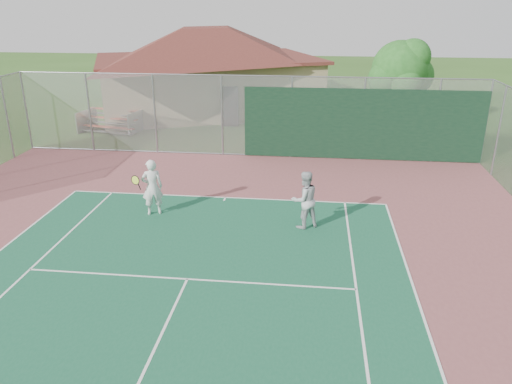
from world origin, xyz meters
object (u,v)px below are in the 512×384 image
bleachers (112,121)px  tree (401,71)px  clubhouse (207,61)px  player_white_front (152,188)px  player_grey_back (305,200)px

bleachers → tree: 15.13m
tree → bleachers: bearing=-173.0°
clubhouse → player_white_front: bearing=-106.3°
clubhouse → player_grey_back: clubhouse is taller
player_grey_back → tree: bearing=-139.6°
clubhouse → player_grey_back: 18.02m
tree → player_grey_back: 13.56m
clubhouse → bleachers: 7.51m
bleachers → player_grey_back: 14.91m
bleachers → tree: bearing=19.1°
bleachers → player_grey_back: size_ratio=1.80×
tree → player_grey_back: (-4.50, -12.60, -2.21)m
bleachers → clubhouse: bearing=68.7°
clubhouse → bleachers: size_ratio=5.04×
player_white_front → clubhouse: bearing=-106.8°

